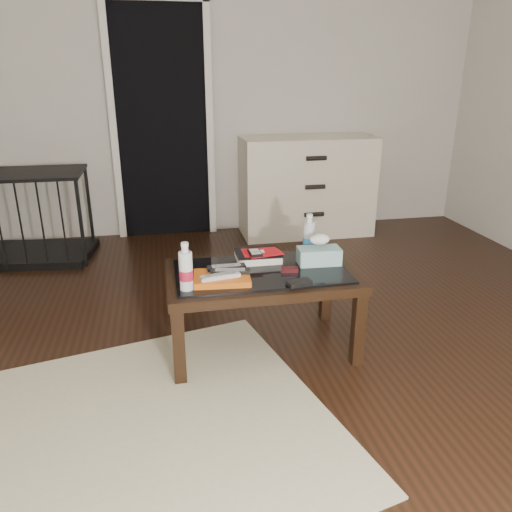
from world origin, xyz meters
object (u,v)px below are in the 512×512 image
Objects in this scene: pet_crate at (32,231)px; water_bottle_left at (186,266)px; coffee_table at (261,281)px; dresser at (306,186)px; water_bottle_right at (309,234)px; textbook at (258,256)px; tissue_box at (319,256)px.

water_bottle_left is at bearing -51.89° from pet_crate.
coffee_table is 1.03× the size of pet_crate.
coffee_table is 0.47m from water_bottle_left.
water_bottle_left is at bearing -120.07° from dresser.
water_bottle_right is (-0.52, -1.79, 0.13)m from dresser.
water_bottle_right is (0.72, 0.36, 0.00)m from water_bottle_left.
tissue_box is at bearing -19.35° from textbook.
pet_crate is (-2.38, -0.23, -0.22)m from dresser.
dresser reaches higher than water_bottle_right.
coffee_table is at bearing -93.86° from textbook.
water_bottle_left reaches higher than textbook.
dresser reaches higher than tissue_box.
tissue_box reaches higher than coffee_table.
tissue_box is (0.33, 0.04, 0.11)m from coffee_table.
pet_crate is at bearing 135.49° from textbook.
dresser is 5.04× the size of water_bottle_right.
dresser is 2.01m from textbook.
dresser reaches higher than pet_crate.
water_bottle_right reaches higher than tissue_box.
pet_crate reaches higher than coffee_table.
textbook is at bearing 84.87° from coffee_table.
coffee_table is 4.20× the size of water_bottle_left.
coffee_table is 4.35× the size of tissue_box.
coffee_table is 0.18m from textbook.
dresser is 2.40m from pet_crate.
pet_crate is 3.88× the size of textbook.
dresser is 2.49m from water_bottle_left.
textbook is 0.32m from water_bottle_right.
pet_crate reaches higher than water_bottle_left.
dresser reaches higher than textbook.
water_bottle_right reaches higher than coffee_table.
water_bottle_right is (1.86, -1.56, 0.35)m from pet_crate.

